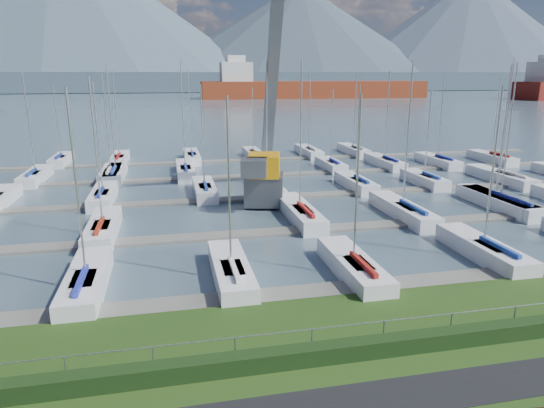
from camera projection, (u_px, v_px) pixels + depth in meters
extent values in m
cube|color=black|center=(365.00, 402.00, 16.37)|extent=(160.00, 2.00, 0.04)
cube|color=#495E6C|center=(177.00, 95.00, 264.79)|extent=(800.00, 540.00, 0.20)
cube|color=black|center=(339.00, 351.00, 18.73)|extent=(80.00, 0.70, 0.70)
cylinder|color=gray|center=(337.00, 326.00, 18.89)|extent=(80.00, 0.04, 0.04)
cube|color=#455766|center=(174.00, 81.00, 329.22)|extent=(900.00, 80.00, 12.00)
cone|color=#455564|center=(61.00, 10.00, 365.71)|extent=(340.00, 340.00, 115.00)
cone|color=#3A4855|center=(300.00, 36.00, 417.65)|extent=(300.00, 300.00, 85.00)
cone|color=#435062|center=(470.00, 31.00, 459.71)|extent=(320.00, 320.00, 100.00)
cube|color=slate|center=(296.00, 294.00, 24.92)|extent=(90.00, 1.60, 0.25)
cube|color=slate|center=(260.00, 233.00, 34.36)|extent=(90.00, 1.60, 0.25)
cube|color=slate|center=(239.00, 199.00, 43.81)|extent=(90.00, 1.60, 0.25)
cube|color=slate|center=(226.00, 177.00, 53.25)|extent=(90.00, 1.60, 0.25)
cube|color=slate|center=(217.00, 162.00, 62.69)|extent=(90.00, 1.60, 0.25)
cube|color=#54565B|center=(264.00, 189.00, 41.47)|extent=(3.89, 3.89, 2.60)
cube|color=orange|center=(264.00, 165.00, 40.92)|extent=(3.36, 3.94, 1.80)
cube|color=slate|center=(274.00, 56.00, 43.20)|extent=(1.84, 11.26, 19.89)
cube|color=slate|center=(254.00, 167.00, 38.74)|extent=(2.48, 2.63, 1.40)
cube|color=maroon|center=(314.00, 92.00, 231.58)|extent=(107.75, 20.67, 10.00)
cube|color=silver|center=(236.00, 76.00, 222.89)|extent=(14.35, 14.35, 12.00)
cube|color=silver|center=(236.00, 60.00, 221.08)|extent=(8.20, 8.20, 4.00)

